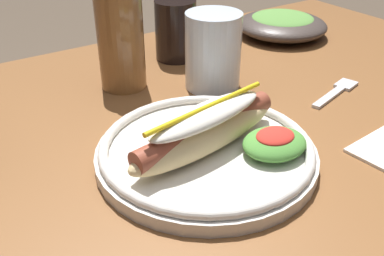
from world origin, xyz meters
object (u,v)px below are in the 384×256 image
Objects in this scene: fork at (337,91)px; soda_cup at (176,30)px; water_cup at (213,51)px; side_bowl at (282,24)px; hot_dog_plate at (210,145)px; glass_bottle at (120,33)px.

soda_cup reaches higher than fork.
soda_cup is 0.89× the size of water_cup.
soda_cup is 0.58× the size of side_bowl.
water_cup is (-0.15, 0.13, 0.06)m from fork.
side_bowl is (0.12, 0.25, 0.02)m from fork.
side_bowl is at bearing 36.32° from hot_dog_plate.
glass_bottle is (-0.26, 0.21, 0.08)m from fork.
soda_cup is 0.47× the size of glass_bottle.
fork is 0.20m from water_cup.
water_cup reaches higher than side_bowl.
hot_dog_plate is at bearing -126.99° from water_cup.
soda_cup is (0.14, 0.30, 0.03)m from hot_dog_plate.
side_bowl is at bearing -3.59° from soda_cup.
glass_bottle reaches higher than fork.
hot_dog_plate is 0.21m from water_cup.
hot_dog_plate is 0.26m from glass_bottle.
water_cup is 0.29m from side_bowl.
fork is 0.30m from soda_cup.
glass_bottle reaches higher than hot_dog_plate.
hot_dog_plate is 0.48m from side_bowl.
fork is 0.66× the size of side_bowl.
soda_cup is 0.25m from side_bowl.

